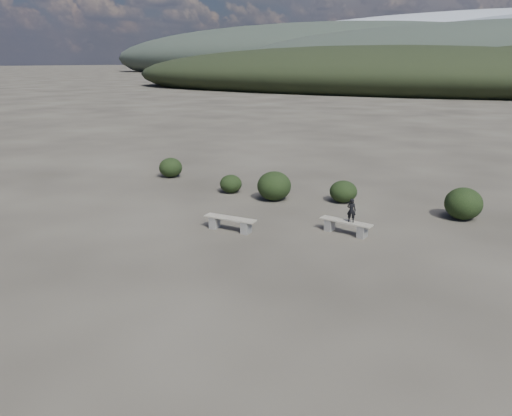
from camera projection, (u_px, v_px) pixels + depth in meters
The scene contains 9 objects.
ground at pixel (216, 284), 13.21m from camera, with size 1200.00×1200.00×0.00m, color #312D26.
bench_left at pixel (230, 223), 17.32m from camera, with size 1.91×0.48×0.47m.
bench_right at pixel (346, 226), 16.99m from camera, with size 1.87×0.60×0.46m.
seated_person at pixel (351, 210), 16.72m from camera, with size 0.30×0.20×0.82m, color black.
shrub_a at pixel (231, 184), 22.32m from camera, with size 0.98×0.98×0.81m, color black.
shrub_b at pixel (274, 186), 21.06m from camera, with size 1.44×1.44×1.23m, color black.
shrub_c at pixel (343, 192), 20.78m from camera, with size 1.14×1.14×0.92m, color black.
shrub_d at pixel (463, 204), 18.50m from camera, with size 1.37×1.37×1.20m, color black.
shrub_f at pixel (171, 168), 25.28m from camera, with size 1.17×1.17×0.99m, color black.
Camera 1 is at (6.85, -10.03, 5.67)m, focal length 35.00 mm.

